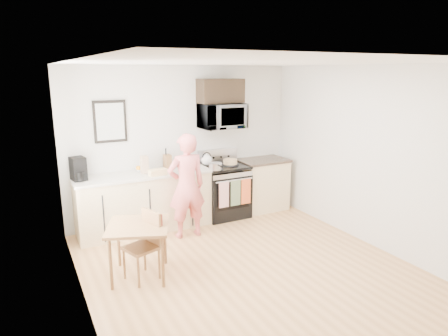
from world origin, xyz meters
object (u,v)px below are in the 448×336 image
cake (230,162)px  dining_table (138,231)px  person (187,186)px  chair (149,235)px  microwave (222,116)px  range (225,192)px

cake → dining_table: bearing=-145.6°
person → cake: person is taller
person → cake: (1.02, 0.49, 0.16)m
dining_table → chair: 0.13m
microwave → range: bearing=-89.9°
microwave → dining_table: 2.71m
cake → range: bearing=159.4°
microwave → dining_table: (-1.93, -1.52, -1.16)m
person → cake: size_ratio=5.48×
microwave → dining_table: microwave is taller
microwave → chair: microwave is taller
microwave → chair: bearing=-139.2°
range → cake: bearing=-20.6°
range → person: 1.13m
person → chair: bearing=48.3°
range → cake: size_ratio=3.93×
range → cake: range is taller
microwave → person: bearing=-145.7°
dining_table → microwave: bearing=38.3°
range → microwave: 1.33m
person → chair: person is taller
cake → microwave: bearing=123.6°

